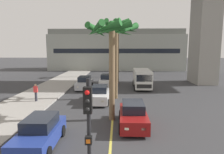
{
  "coord_description": "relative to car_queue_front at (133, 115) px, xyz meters",
  "views": [
    {
      "loc": [
        0.36,
        1.31,
        5.05
      ],
      "look_at": [
        0.0,
        14.0,
        3.24
      ],
      "focal_mm": 32.41,
      "sensor_mm": 36.0,
      "label": 1
    }
  ],
  "objects": [
    {
      "name": "pier_building_backdrop",
      "position": [
        -1.37,
        36.13,
        3.88
      ],
      "size": [
        31.02,
        8.04,
        9.33
      ],
      "color": "#ADB2A8",
      "rests_on": "ground"
    },
    {
      "name": "palm_tree_near_median",
      "position": [
        -1.19,
        7.29,
        5.62
      ],
      "size": [
        2.72,
        2.92,
        7.93
      ],
      "color": "brown",
      "rests_on": "ground"
    },
    {
      "name": "car_queue_third",
      "position": [
        -5.0,
        -2.93,
        0.0
      ],
      "size": [
        1.87,
        4.12,
        1.56
      ],
      "color": "navy",
      "rests_on": "ground"
    },
    {
      "name": "delivery_van",
      "position": [
        2.08,
        12.68,
        0.57
      ],
      "size": [
        2.24,
        5.29,
        2.36
      ],
      "color": "silver",
      "rests_on": "ground"
    },
    {
      "name": "car_queue_fifth",
      "position": [
        -2.7,
        5.83,
        0.0
      ],
      "size": [
        1.87,
        4.12,
        1.56
      ],
      "color": "white",
      "rests_on": "ground"
    },
    {
      "name": "lane_stripe_center",
      "position": [
        -1.37,
        9.96,
        -0.72
      ],
      "size": [
        0.14,
        56.0,
        0.01
      ],
      "primitive_type": "cube",
      "color": "#DBCC4C",
      "rests_on": "ground"
    },
    {
      "name": "palm_tree_mid_median",
      "position": [
        -1.31,
        22.77,
        6.27
      ],
      "size": [
        2.98,
        3.03,
        8.81
      ],
      "color": "brown",
      "rests_on": "ground"
    },
    {
      "name": "car_queue_front",
      "position": [
        0.0,
        0.0,
        0.0
      ],
      "size": [
        1.88,
        4.12,
        1.56
      ],
      "color": "maroon",
      "rests_on": "ground"
    },
    {
      "name": "car_queue_second",
      "position": [
        -5.18,
        12.05,
        0.0
      ],
      "size": [
        1.88,
        4.12,
        1.56
      ],
      "color": "#B7BABF",
      "rests_on": "ground"
    },
    {
      "name": "pedestrian_near_crosswalk",
      "position": [
        -8.63,
        5.46,
        0.28
      ],
      "size": [
        0.34,
        0.22,
        1.62
      ],
      "color": "#2D2D38",
      "rests_on": "sidewalk_left"
    },
    {
      "name": "palm_tree_farthest_median",
      "position": [
        -1.39,
        1.13,
        4.98
      ],
      "size": [
        3.66,
        3.64,
        6.88
      ],
      "color": "brown",
      "rests_on": "ground"
    },
    {
      "name": "sidewalk_left",
      "position": [
        -9.37,
        1.96,
        -0.65
      ],
      "size": [
        4.8,
        80.0,
        0.15
      ],
      "primitive_type": "cube",
      "color": "#9E9991",
      "rests_on": "ground"
    },
    {
      "name": "palm_tree_far_median",
      "position": [
        -1.11,
        16.58,
        5.14
      ],
      "size": [
        2.57,
        2.71,
        7.82
      ],
      "color": "brown",
      "rests_on": "ground"
    },
    {
      "name": "car_queue_fourth",
      "position": [
        -2.54,
        14.04,
        0.0
      ],
      "size": [
        1.84,
        4.1,
        1.56
      ],
      "color": "white",
      "rests_on": "ground"
    },
    {
      "name": "traffic_light_median_near",
      "position": [
        -1.85,
        -7.15,
        1.99
      ],
      "size": [
        0.24,
        0.37,
        4.2
      ],
      "color": "black",
      "rests_on": "ground"
    }
  ]
}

